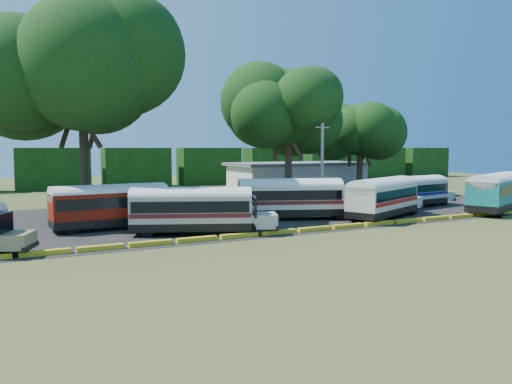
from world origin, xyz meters
name	(u,v)px	position (x,y,z in m)	size (l,w,h in m)	color
ground	(304,235)	(0.00, 0.00, 0.00)	(160.00, 160.00, 0.00)	#2C4918
asphalt_strip	(243,214)	(1.00, 12.00, 0.01)	(64.00, 24.00, 0.02)	black
curb	(297,231)	(0.00, 1.00, 0.15)	(53.70, 0.45, 0.30)	yellow
terminal_building	(298,177)	(18.00, 30.00, 2.03)	(19.00, 9.00, 4.00)	silver
treeline_backdrop	(136,167)	(0.00, 48.00, 3.00)	(130.00, 4.00, 6.00)	black
bus_red	(113,203)	(-11.23, 8.61, 1.92)	(10.32, 3.24, 3.34)	black
bus_cream_west	(195,208)	(-6.69, 3.59, 1.88)	(10.26, 6.18, 3.32)	black
bus_cream_east	(293,196)	(3.19, 6.87, 1.96)	(10.77, 5.99, 3.46)	black
bus_white_red	(384,195)	(10.35, 3.73, 1.98)	(10.74, 6.79, 3.49)	black
bus_white_blue	(415,189)	(18.72, 8.60, 1.80)	(9.96, 4.00, 3.19)	black
bus_teal	(497,190)	(22.42, 2.04, 2.12)	(11.40, 6.90, 3.69)	black
tree_west	(82,65)	(-11.93, 17.46, 13.20)	(14.27, 14.27, 18.46)	#35281A
tree_center	(289,108)	(10.19, 19.38, 10.45)	(11.42, 11.42, 14.67)	#35281A
tree_east	(360,130)	(23.25, 23.11, 8.31)	(9.26, 9.26, 11.75)	#35281A
utility_pole	(322,164)	(10.30, 12.92, 4.34)	(1.60, 0.30, 8.46)	gray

